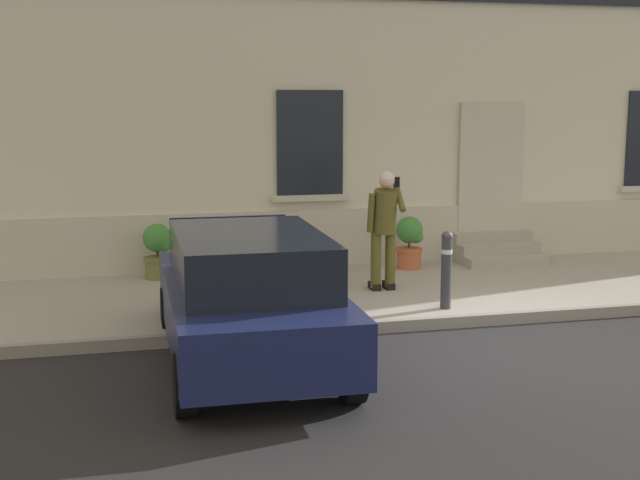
{
  "coord_description": "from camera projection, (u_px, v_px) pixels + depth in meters",
  "views": [
    {
      "loc": [
        -4.53,
        -8.84,
        2.91
      ],
      "look_at": [
        -1.96,
        1.6,
        1.1
      ],
      "focal_mm": 47.23,
      "sensor_mm": 36.0,
      "label": 1
    }
  ],
  "objects": [
    {
      "name": "entrance_stoop",
      "position": [
        496.0,
        251.0,
        14.43
      ],
      "size": [
        1.42,
        0.96,
        0.48
      ],
      "color": "#9E998E",
      "rests_on": "sidewalk"
    },
    {
      "name": "ground_plane",
      "position": [
        511.0,
        346.0,
        10.01
      ],
      "size": [
        80.0,
        80.0,
        0.0
      ],
      "primitive_type": "plane",
      "color": "#232326"
    },
    {
      "name": "planter_terracotta",
      "position": [
        410.0,
        241.0,
        13.79
      ],
      "size": [
        0.44,
        0.44,
        0.86
      ],
      "color": "#B25B38",
      "rests_on": "sidewalk"
    },
    {
      "name": "person_on_phone",
      "position": [
        384.0,
        223.0,
        12.09
      ],
      "size": [
        0.51,
        0.5,
        1.74
      ],
      "rotation": [
        0.0,
        0.0,
        -0.09
      ],
      "color": "#514C1E",
      "rests_on": "sidewalk"
    },
    {
      "name": "curb_edge",
      "position": [
        478.0,
        320.0,
        10.9
      ],
      "size": [
        24.0,
        0.12,
        0.15
      ],
      "primitive_type": "cube",
      "color": "gray",
      "rests_on": "ground"
    },
    {
      "name": "hatchback_car_navy",
      "position": [
        248.0,
        295.0,
        9.18
      ],
      "size": [
        1.84,
        4.09,
        1.5
      ],
      "color": "#161E4C",
      "rests_on": "ground"
    },
    {
      "name": "bollard_near_person",
      "position": [
        446.0,
        267.0,
        11.12
      ],
      "size": [
        0.15,
        0.15,
        1.04
      ],
      "color": "#333338",
      "rests_on": "sidewalk"
    },
    {
      "name": "sidewalk",
      "position": [
        427.0,
        289.0,
        12.68
      ],
      "size": [
        24.0,
        3.6,
        0.15
      ],
      "primitive_type": "cube",
      "color": "#99968E",
      "rests_on": "ground"
    },
    {
      "name": "planter_olive",
      "position": [
        158.0,
        250.0,
        13.01
      ],
      "size": [
        0.44,
        0.44,
        0.86
      ],
      "color": "#606B38",
      "rests_on": "sidewalk"
    },
    {
      "name": "building_facade",
      "position": [
        379.0,
        51.0,
        14.46
      ],
      "size": [
        24.0,
        1.52,
        7.5
      ],
      "color": "beige",
      "rests_on": "ground"
    },
    {
      "name": "planter_cream",
      "position": [
        289.0,
        246.0,
        13.31
      ],
      "size": [
        0.44,
        0.44,
        0.86
      ],
      "color": "beige",
      "rests_on": "sidewalk"
    }
  ]
}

